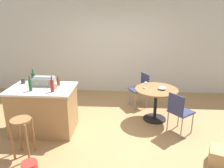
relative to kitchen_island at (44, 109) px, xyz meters
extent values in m
plane|color=#A37A4C|center=(1.35, 0.09, -0.47)|extent=(8.80, 8.80, 0.00)
cube|color=beige|center=(1.35, 2.48, 0.88)|extent=(8.00, 0.10, 2.70)
cube|color=#A37A4C|center=(0.00, 0.00, -0.02)|extent=(1.21, 0.79, 0.90)
cube|color=beige|center=(0.00, 0.00, 0.45)|extent=(1.27, 0.85, 0.04)
cylinder|color=olive|center=(0.06, -0.71, -0.14)|extent=(0.04, 0.04, 0.65)
cylinder|color=olive|center=(-0.19, -0.71, -0.14)|extent=(0.04, 0.04, 0.65)
cylinder|color=olive|center=(-0.19, -0.96, -0.14)|extent=(0.04, 0.04, 0.65)
cylinder|color=olive|center=(0.06, -0.96, -0.14)|extent=(0.04, 0.04, 0.65)
cylinder|color=olive|center=(-0.06, -0.83, 0.20)|extent=(0.33, 0.33, 0.03)
cylinder|color=black|center=(2.32, 0.63, -0.46)|extent=(0.52, 0.52, 0.02)
cylinder|color=black|center=(2.32, 0.63, -0.11)|extent=(0.07, 0.07, 0.71)
cylinder|color=olive|center=(2.32, 0.63, 0.26)|extent=(0.94, 0.94, 0.03)
cube|color=navy|center=(2.76, 0.09, -0.01)|extent=(0.56, 0.56, 0.03)
cube|color=navy|center=(2.61, -0.03, 0.19)|extent=(0.24, 0.30, 0.40)
cylinder|color=gray|center=(2.52, 0.11, -0.25)|extent=(0.02, 0.02, 0.45)
cylinder|color=gray|center=(2.73, -0.15, -0.25)|extent=(0.02, 0.02, 0.45)
cylinder|color=gray|center=(2.99, 0.06, -0.25)|extent=(0.02, 0.02, 0.45)
cylinder|color=gray|center=(2.78, 0.33, -0.25)|extent=(0.02, 0.02, 0.45)
cube|color=navy|center=(1.97, 1.33, -0.01)|extent=(0.54, 0.54, 0.03)
cube|color=navy|center=(2.14, 1.41, 0.19)|extent=(0.18, 0.33, 0.40)
cylinder|color=gray|center=(2.20, 1.25, -0.25)|extent=(0.02, 0.02, 0.45)
cylinder|color=gray|center=(2.05, 1.55, -0.25)|extent=(0.02, 0.02, 0.45)
cylinder|color=gray|center=(1.74, 1.40, -0.25)|extent=(0.02, 0.02, 0.45)
cylinder|color=gray|center=(1.90, 1.10, -0.25)|extent=(0.02, 0.02, 0.45)
cube|color=gray|center=(0.01, 0.14, 0.55)|extent=(0.42, 0.23, 0.17)
cube|color=gray|center=(0.01, 0.14, 0.64)|extent=(0.40, 0.14, 0.02)
cube|color=yellow|center=(-0.09, 0.02, 0.55)|extent=(0.04, 0.01, 0.04)
cube|color=yellow|center=(0.11, 0.02, 0.55)|extent=(0.04, 0.01, 0.04)
cylinder|color=#194C23|center=(-0.13, -0.19, 0.57)|extent=(0.06, 0.06, 0.21)
cylinder|color=#194C23|center=(-0.13, -0.19, 0.72)|extent=(0.02, 0.02, 0.08)
cylinder|color=#603314|center=(0.30, 0.14, 0.54)|extent=(0.07, 0.07, 0.16)
cylinder|color=#603314|center=(0.30, 0.14, 0.65)|extent=(0.03, 0.03, 0.06)
cylinder|color=maroon|center=(0.29, -0.21, 0.58)|extent=(0.07, 0.07, 0.22)
cylinder|color=maroon|center=(0.29, -0.21, 0.73)|extent=(0.02, 0.02, 0.09)
cylinder|color=#194C23|center=(-0.25, 0.24, 0.58)|extent=(0.07, 0.07, 0.22)
cylinder|color=#194C23|center=(-0.25, 0.24, 0.73)|extent=(0.03, 0.03, 0.09)
cylinder|color=tan|center=(0.28, -0.03, 0.52)|extent=(0.09, 0.09, 0.11)
torus|color=tan|center=(0.34, -0.03, 0.53)|extent=(0.05, 0.01, 0.05)
cylinder|color=#383838|center=(-0.48, 0.24, 0.52)|extent=(0.08, 0.08, 0.11)
torus|color=#383838|center=(-0.43, 0.24, 0.52)|extent=(0.05, 0.01, 0.05)
cylinder|color=silver|center=(2.09, 0.67, 0.27)|extent=(0.06, 0.06, 0.00)
cylinder|color=silver|center=(2.09, 0.67, 0.32)|extent=(0.01, 0.01, 0.08)
ellipsoid|color=silver|center=(2.09, 0.67, 0.38)|extent=(0.07, 0.07, 0.06)
ellipsoid|color=white|center=(2.44, 0.58, 0.31)|extent=(0.18, 0.18, 0.07)
cube|color=tan|center=(3.22, -0.90, -0.33)|extent=(0.54, 0.49, 0.28)
camera|label=1|loc=(1.62, -3.87, 1.87)|focal=34.49mm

